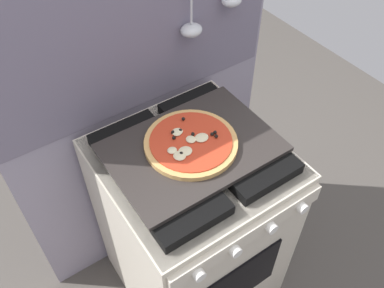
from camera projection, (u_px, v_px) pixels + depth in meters
ground_plane at (192, 274)px, 1.99m from camera, size 4.00×4.00×0.00m
kitchen_backsplash at (145, 117)px, 1.60m from camera, size 1.10×0.09×1.55m
stove at (192, 224)px, 1.66m from camera, size 0.60×0.64×0.90m
baking_tray at (192, 148)px, 1.33m from camera, size 0.54×0.38×0.02m
pizza_left at (191, 143)px, 1.32m from camera, size 0.30×0.30×0.03m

